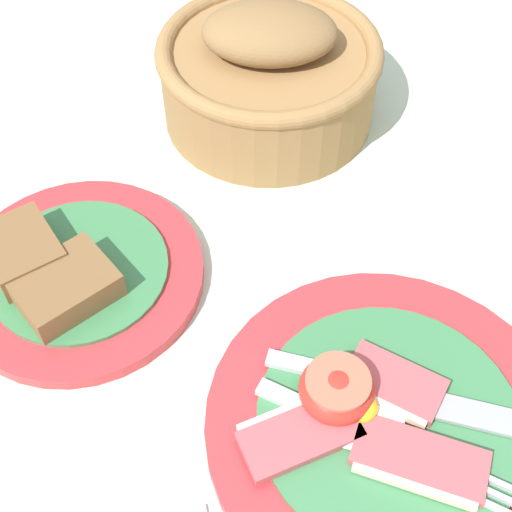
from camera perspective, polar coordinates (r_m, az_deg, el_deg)
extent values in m
plane|color=#B7CCB7|center=(0.53, 3.25, -9.44)|extent=(3.00, 3.00, 0.00)
cylinder|color=red|center=(0.51, 10.48, -13.15)|extent=(0.25, 0.25, 0.01)
cylinder|color=#3D7F4C|center=(0.50, 10.62, -12.76)|extent=(0.18, 0.18, 0.00)
cube|color=#BC5156|center=(0.48, 3.58, -14.17)|extent=(0.08, 0.08, 0.01)
cube|color=beige|center=(0.49, 2.74, -12.56)|extent=(0.06, 0.06, 0.01)
cube|color=#BC5156|center=(0.51, 11.01, -9.87)|extent=(0.07, 0.05, 0.01)
cube|color=beige|center=(0.50, 10.30, -11.29)|extent=(0.06, 0.02, 0.01)
cube|color=#BC5156|center=(0.49, 12.96, -15.48)|extent=(0.09, 0.04, 0.01)
cube|color=beige|center=(0.48, 12.58, -17.17)|extent=(0.08, 0.01, 0.01)
ellipsoid|color=red|center=(0.49, 6.48, -10.57)|extent=(0.05, 0.05, 0.03)
cylinder|color=#DB664C|center=(0.48, 6.61, -9.90)|extent=(0.04, 0.04, 0.00)
ellipsoid|color=white|center=(0.50, 7.70, -11.97)|extent=(0.07, 0.06, 0.01)
ellipsoid|color=yellow|center=(0.49, 8.40, -11.83)|extent=(0.02, 0.02, 0.01)
cube|color=silver|center=(0.49, 5.95, -12.82)|extent=(0.11, 0.03, 0.00)
cube|color=silver|center=(0.49, 14.11, -16.04)|extent=(0.03, 0.02, 0.00)
cube|color=silver|center=(0.49, 18.05, -18.36)|extent=(0.04, 0.01, 0.00)
cube|color=silver|center=(0.49, 18.31, -17.55)|extent=(0.04, 0.01, 0.00)
cube|color=silver|center=(0.50, 18.56, -16.75)|extent=(0.04, 0.01, 0.00)
cube|color=silver|center=(0.51, 6.76, -9.68)|extent=(0.11, 0.02, 0.00)
cube|color=#9EA0A5|center=(0.51, 17.11, -11.70)|extent=(0.08, 0.03, 0.00)
cylinder|color=red|center=(0.58, -13.86, -1.49)|extent=(0.20, 0.20, 0.01)
cylinder|color=#3D7F4C|center=(0.58, -14.01, -1.02)|extent=(0.14, 0.14, 0.00)
cube|color=brown|center=(0.58, -18.24, 0.36)|extent=(0.08, 0.08, 0.03)
cube|color=brown|center=(0.55, -14.86, -2.12)|extent=(0.08, 0.09, 0.02)
cylinder|color=olive|center=(0.68, 1.03, 13.65)|extent=(0.20, 0.20, 0.07)
torus|color=olive|center=(0.66, 1.07, 16.17)|extent=(0.21, 0.21, 0.02)
ellipsoid|color=olive|center=(0.65, 1.10, 17.45)|extent=(0.14, 0.12, 0.04)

